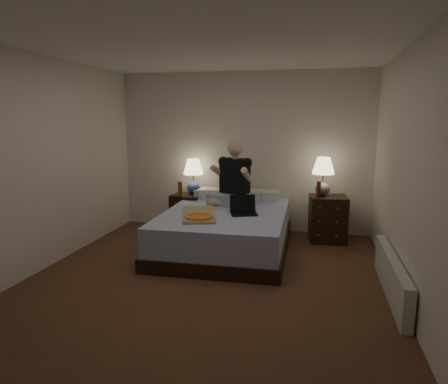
% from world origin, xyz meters
% --- Properties ---
extents(floor, '(4.00, 4.50, 0.00)m').
position_xyz_m(floor, '(0.00, 0.00, 0.00)').
color(floor, brown).
rests_on(floor, ground).
extents(ceiling, '(4.00, 4.50, 0.00)m').
position_xyz_m(ceiling, '(0.00, 0.00, 2.50)').
color(ceiling, white).
rests_on(ceiling, ground).
extents(wall_back, '(4.00, 0.00, 2.50)m').
position_xyz_m(wall_back, '(0.00, 2.25, 1.25)').
color(wall_back, silver).
rests_on(wall_back, ground).
extents(wall_front, '(4.00, 0.00, 2.50)m').
position_xyz_m(wall_front, '(0.00, -2.25, 1.25)').
color(wall_front, silver).
rests_on(wall_front, ground).
extents(wall_left, '(0.00, 4.50, 2.50)m').
position_xyz_m(wall_left, '(-2.00, 0.00, 1.25)').
color(wall_left, silver).
rests_on(wall_left, ground).
extents(wall_right, '(0.00, 4.50, 2.50)m').
position_xyz_m(wall_right, '(2.00, 0.00, 1.25)').
color(wall_right, silver).
rests_on(wall_right, ground).
extents(bed, '(1.65, 2.17, 0.54)m').
position_xyz_m(bed, '(-0.04, 1.15, 0.27)').
color(bed, '#5F71BF').
rests_on(bed, floor).
extents(nightstand_left, '(0.48, 0.44, 0.59)m').
position_xyz_m(nightstand_left, '(-0.84, 1.94, 0.29)').
color(nightstand_left, black).
rests_on(nightstand_left, floor).
extents(nightstand_right, '(0.56, 0.52, 0.67)m').
position_xyz_m(nightstand_right, '(1.34, 1.86, 0.33)').
color(nightstand_right, black).
rests_on(nightstand_right, floor).
extents(lamp_left, '(0.37, 0.37, 0.56)m').
position_xyz_m(lamp_left, '(-0.75, 2.01, 0.87)').
color(lamp_left, '#274192').
rests_on(lamp_left, nightstand_left).
extents(lamp_right, '(0.37, 0.37, 0.56)m').
position_xyz_m(lamp_right, '(1.25, 1.90, 0.95)').
color(lamp_right, gray).
rests_on(lamp_right, nightstand_right).
extents(water_bottle, '(0.07, 0.07, 0.25)m').
position_xyz_m(water_bottle, '(-0.93, 1.85, 0.71)').
color(water_bottle, silver).
rests_on(water_bottle, nightstand_left).
extents(soda_can, '(0.07, 0.07, 0.10)m').
position_xyz_m(soda_can, '(-0.65, 1.78, 0.64)').
color(soda_can, '#A2A29D').
rests_on(soda_can, nightstand_left).
extents(beer_bottle_left, '(0.06, 0.06, 0.23)m').
position_xyz_m(beer_bottle_left, '(-0.89, 1.75, 0.70)').
color(beer_bottle_left, '#63260E').
rests_on(beer_bottle_left, nightstand_left).
extents(beer_bottle_right, '(0.06, 0.06, 0.23)m').
position_xyz_m(beer_bottle_right, '(1.19, 1.75, 0.78)').
color(beer_bottle_right, '#601B0D').
rests_on(beer_bottle_right, nightstand_right).
extents(person, '(0.79, 0.69, 0.93)m').
position_xyz_m(person, '(-0.02, 1.60, 1.00)').
color(person, black).
rests_on(person, bed).
extents(laptop, '(0.41, 0.38, 0.24)m').
position_xyz_m(laptop, '(0.24, 1.02, 0.66)').
color(laptop, black).
rests_on(laptop, bed).
extents(pizza_box, '(0.61, 0.85, 0.08)m').
position_xyz_m(pizza_box, '(-0.25, 0.59, 0.58)').
color(pizza_box, tan).
rests_on(pizza_box, bed).
extents(radiator, '(0.10, 1.60, 0.40)m').
position_xyz_m(radiator, '(1.93, 0.10, 0.20)').
color(radiator, silver).
rests_on(radiator, floor).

